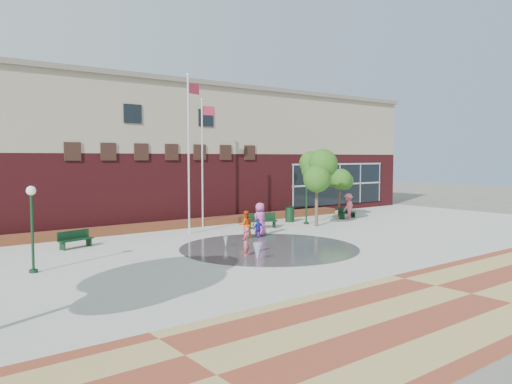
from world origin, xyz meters
TOP-DOWN VIEW (x-y plane):
  - ground at (0.00, 0.00)m, footprint 120.00×120.00m
  - plaza_concrete at (0.00, 4.00)m, footprint 46.00×18.00m
  - paver_band at (0.00, -7.00)m, footprint 46.00×6.00m
  - splash_pad at (0.00, 3.00)m, footprint 8.40×8.40m
  - library_building at (0.00, 17.48)m, footprint 44.40×10.40m
  - flower_bed at (0.00, 11.60)m, footprint 26.00×1.20m
  - flagpole_left at (-0.78, 9.01)m, footprint 0.99×0.42m
  - flagpole_right at (1.34, 11.00)m, footprint 0.97×0.16m
  - lamp_left at (-10.07, 4.44)m, footprint 0.34×0.34m
  - lamp_right at (7.17, 8.02)m, footprint 0.36×0.36m
  - bench_left at (-7.21, 8.52)m, footprint 1.73×0.89m
  - bench_mid at (3.76, 8.27)m, footprint 1.90×1.14m
  - bench_right at (11.46, 8.42)m, footprint 1.71×0.75m
  - trash_can at (7.08, 9.49)m, footprint 0.63×0.63m
  - tree_mid at (7.05, 6.98)m, footprint 2.76×2.76m
  - tree_small_right at (11.67, 9.36)m, footprint 2.04×2.04m
  - water_jet_a at (-2.24, 1.02)m, footprint 0.38×0.38m
  - water_jet_b at (-1.58, 4.29)m, footprint 0.22×0.22m
  - child_splash at (-2.02, 2.11)m, footprint 0.55×0.52m
  - adult_red at (0.74, 5.84)m, footprint 0.87×0.77m
  - adult_pink at (1.88, 6.06)m, footprint 0.94×0.66m
  - child_blue at (1.33, 5.51)m, footprint 0.64×0.28m
  - person_bench at (11.25, 8.13)m, footprint 1.28×0.93m

SIDE VIEW (x-z plane):
  - ground at x=0.00m, z-range 0.00..0.00m
  - flower_bed at x=0.00m, z-range -0.20..0.20m
  - water_jet_a at x=-2.24m, z-range -0.37..0.37m
  - water_jet_b at x=-1.58m, z-range -0.25..0.25m
  - plaza_concrete at x=0.00m, z-range 0.00..0.01m
  - paver_band at x=0.00m, z-range 0.00..0.01m
  - splash_pad at x=0.00m, z-range 0.00..0.01m
  - bench_right at x=11.46m, z-range -0.15..0.68m
  - bench_left at x=-7.21m, z-range -0.15..0.69m
  - bench_mid at x=3.76m, z-range -0.16..0.76m
  - trash_can at x=7.08m, z-range 0.01..1.05m
  - child_blue at x=1.33m, z-range 0.00..1.07m
  - child_splash at x=-2.02m, z-range 0.00..1.26m
  - adult_red at x=0.74m, z-range 0.00..1.49m
  - person_bench at x=11.25m, z-range 0.00..1.78m
  - adult_pink at x=1.88m, z-range 0.00..1.83m
  - lamp_left at x=-10.07m, z-range 0.39..3.62m
  - lamp_right at x=7.17m, z-range 0.41..3.83m
  - tree_small_right at x=11.67m, z-range 0.80..4.28m
  - tree_mid at x=7.05m, z-range 1.06..5.72m
  - flagpole_right at x=1.34m, z-range 0.46..8.28m
  - library_building at x=0.00m, z-range 0.04..9.24m
  - flagpole_left at x=-0.78m, z-range 0.50..9.33m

